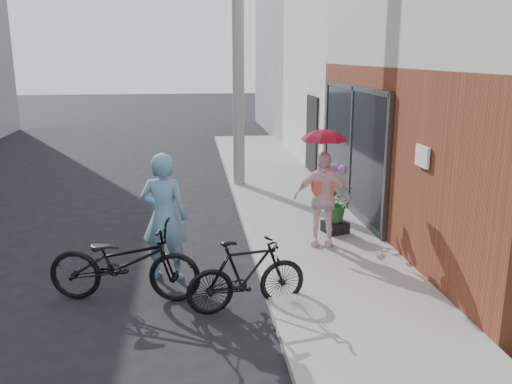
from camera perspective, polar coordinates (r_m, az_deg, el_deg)
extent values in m
plane|color=black|center=(7.64, -5.94, -10.60)|extent=(80.00, 80.00, 0.00)
cube|color=#999893|center=(9.72, 6.31, -4.70)|extent=(2.20, 24.00, 0.12)
cube|color=#9E9E99|center=(9.53, -0.53, -5.00)|extent=(0.12, 24.00, 0.12)
cube|color=black|center=(11.08, 10.09, 4.47)|extent=(0.06, 3.80, 2.40)
cube|color=white|center=(7.95, 17.11, 3.62)|extent=(0.04, 0.40, 0.30)
cube|color=white|center=(17.52, 18.13, 14.55)|extent=(8.00, 6.00, 7.00)
cube|color=gray|center=(24.06, 10.96, 14.72)|extent=(8.00, 8.00, 7.00)
cylinder|color=#9E9E99|center=(12.99, -1.90, 15.56)|extent=(0.28, 0.28, 7.00)
imported|color=#6594B5|center=(7.89, -9.63, -2.61)|extent=(0.78, 0.61, 1.88)
imported|color=black|center=(7.44, -13.68, -7.19)|extent=(2.12, 1.04, 1.07)
imported|color=black|center=(6.99, -0.97, -8.70)|extent=(1.64, 0.76, 0.95)
imported|color=#F4CDD1|center=(8.95, 6.97, -0.70)|extent=(1.00, 0.65, 1.58)
imported|color=#B91535|center=(8.73, 7.19, 6.32)|extent=(0.72, 0.72, 0.63)
cube|color=black|center=(9.78, 8.32, -3.64)|extent=(0.48, 0.48, 0.20)
imported|color=#255D2D|center=(9.66, 8.41, -1.14)|extent=(0.62, 0.53, 0.68)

